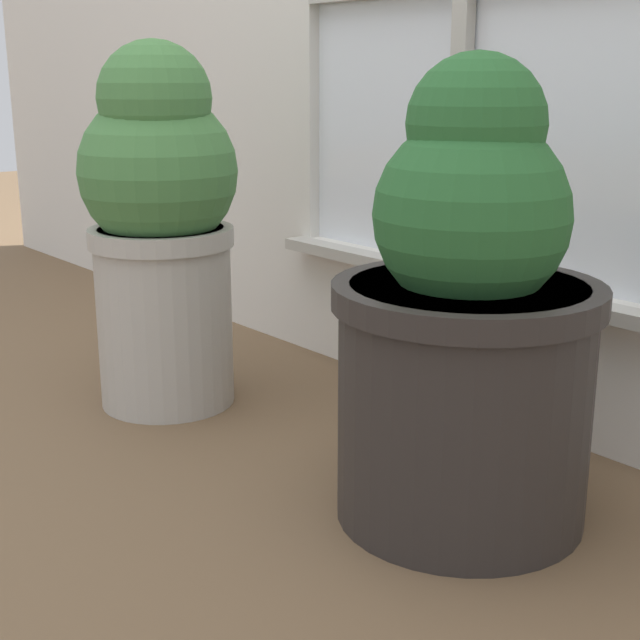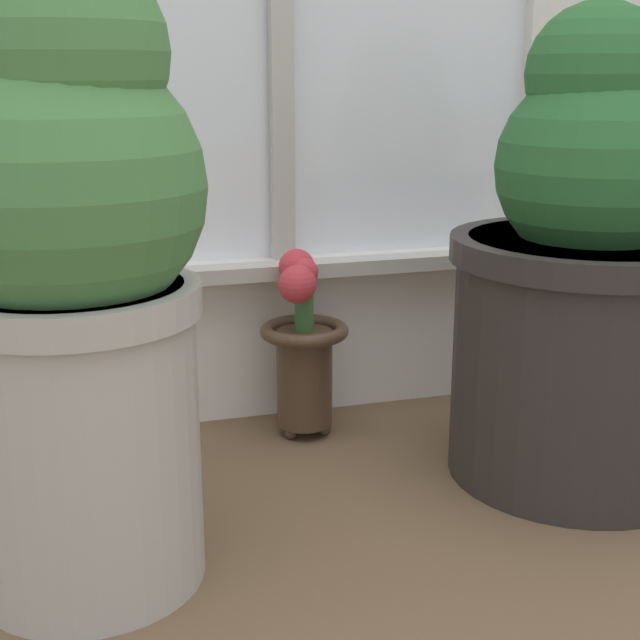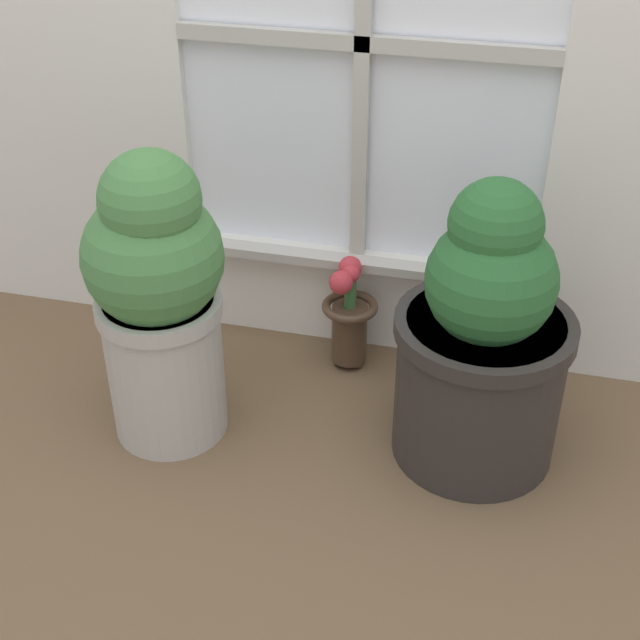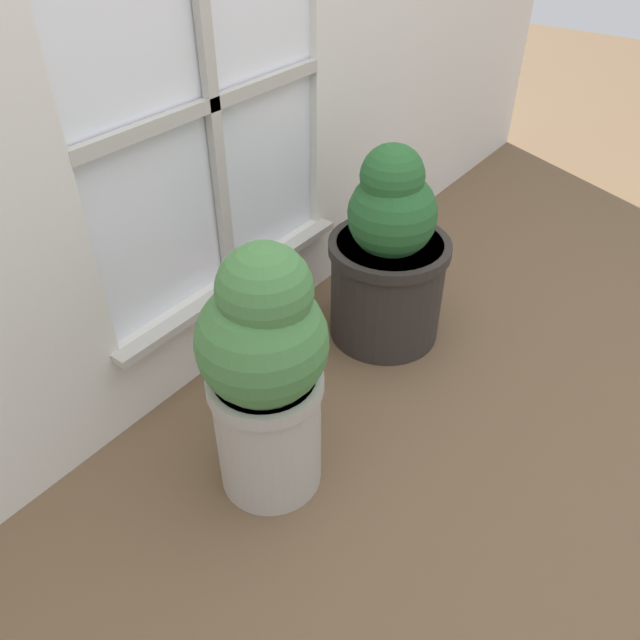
% 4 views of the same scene
% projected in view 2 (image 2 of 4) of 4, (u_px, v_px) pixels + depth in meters
% --- Properties ---
extents(ground_plane, '(10.00, 10.00, 0.00)m').
position_uv_depth(ground_plane, '(428.00, 614.00, 0.98)').
color(ground_plane, brown).
extents(potted_plant_left, '(0.30, 0.30, 0.70)m').
position_uv_depth(potted_plant_left, '(72.00, 273.00, 0.96)').
color(potted_plant_left, '#B7B2A8').
rests_on(potted_plant_left, ground_plane).
extents(potted_plant_right, '(0.39, 0.39, 0.67)m').
position_uv_depth(potted_plant_right, '(586.00, 279.00, 1.25)').
color(potted_plant_right, '#2D2826').
rests_on(potted_plant_right, ground_plane).
extents(flower_vase, '(0.14, 0.14, 0.30)m').
position_uv_depth(flower_vase, '(303.00, 346.00, 1.42)').
color(flower_vase, '#473323').
rests_on(flower_vase, ground_plane).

